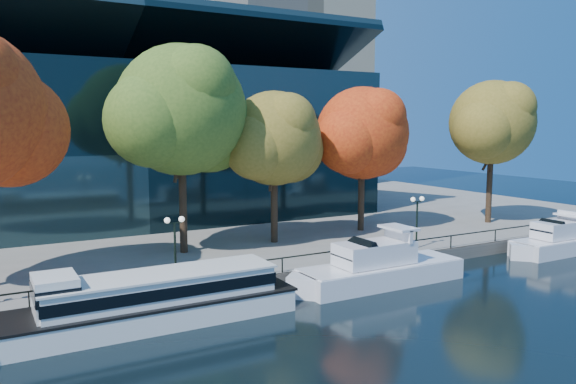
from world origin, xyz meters
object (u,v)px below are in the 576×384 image
tour_boat (143,300)px  cruiser_far (557,241)px  lamp_2 (417,210)px  cruiser_near (375,268)px  tree_3 (276,140)px  lamp_1 (175,234)px  tree_5 (494,124)px  tree_2 (184,113)px  tree_4 (364,135)px

tour_boat → cruiser_far: cruiser_far is taller
tour_boat → lamp_2: 22.78m
cruiser_near → lamp_2: 8.42m
tree_3 → tour_boat: bearing=-141.3°
lamp_1 → tree_5: bearing=9.0°
cruiser_far → lamp_1: lamp_1 is taller
cruiser_near → tree_5: 24.95m
tree_2 → tree_5: size_ratio=1.12×
tree_3 → lamp_1: 14.17m
tree_5 → lamp_1: bearing=-171.0°
tour_boat → cruiser_near: cruiser_near is taller
cruiser_near → tree_2: (-9.07, 11.16, 10.22)m
tree_5 → lamp_2: (-14.28, -5.30, -6.58)m
tree_3 → tree_4: (9.33, 0.76, 0.32)m
tree_3 → tree_5: size_ratio=0.89×
tree_3 → lamp_2: size_ratio=3.04×
tour_boat → tree_5: (36.60, 9.08, 9.17)m
lamp_2 → tree_2: bearing=155.3°
cruiser_near → lamp_1: 13.20m
tour_boat → tree_4: 27.36m
tour_boat → tree_2: bearing=60.7°
tree_5 → lamp_1: (-33.59, -5.30, -6.58)m
cruiser_far → lamp_1: 31.42m
lamp_1 → tree_4: bearing=21.9°
cruiser_near → lamp_2: size_ratio=3.22×
tree_3 → lamp_1: tree_3 is taller
tree_5 → cruiser_far: bearing=-105.6°
cruiser_far → tree_4: bearing=132.1°
cruiser_near → lamp_1: size_ratio=3.22×
tour_boat → tree_4: tree_4 is taller
lamp_1 → tree_2: bearing=66.2°
tree_5 → lamp_1: 34.64m
tree_4 → cruiser_far: bearing=-47.9°
cruiser_far → tree_2: bearing=158.0°
tree_5 → lamp_2: bearing=-159.7°
tour_boat → tree_5: bearing=13.9°
cruiser_far → tree_4: tree_4 is taller
cruiser_near → tree_5: size_ratio=0.94×
tree_5 → lamp_1: size_ratio=3.42×
cruiser_far → tree_5: 13.43m
tour_boat → lamp_1: size_ratio=4.28×
lamp_2 → tree_5: bearing=20.3°
lamp_1 → cruiser_near: bearing=-17.0°
tree_2 → tree_4: tree_2 is taller
tour_boat → tree_2: tree_2 is taller
tree_2 → tree_4: bearing=2.5°
tree_4 → tree_5: tree_5 is taller
cruiser_far → lamp_2: lamp_2 is taller
cruiser_far → tour_boat: bearing=179.9°
tree_3 → lamp_1: bearing=-146.0°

